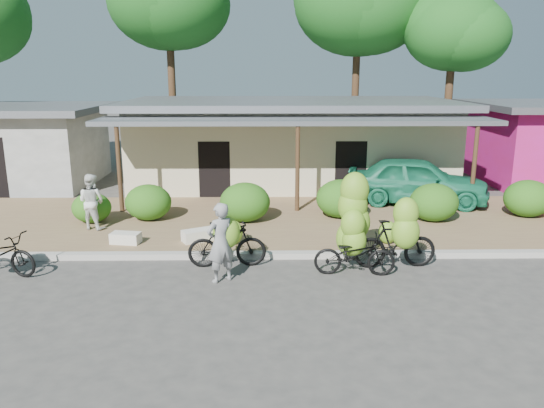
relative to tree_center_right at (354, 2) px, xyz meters
The scene contains 24 objects.
ground 18.60m from the tree_center_right, 101.27° to the right, with size 100.00×100.00×0.00m, color #3D3B39.
sidewalk 14.28m from the tree_center_right, 105.91° to the right, with size 60.00×6.00×0.12m, color olive.
curb 16.81m from the tree_center_right, 102.76° to the right, with size 60.00×0.25×0.15m, color #A8A399.
shop_main 8.88m from the tree_center_right, 120.22° to the right, with size 13.00×8.50×3.35m.
shop_grey 16.53m from the tree_center_right, 158.55° to the right, with size 7.00×6.00×3.15m.
tree_center_right is the anchor object (origin of this frame).
tree_near_right 4.69m from the tree_center_right, 26.57° to the right, with size 4.56×4.39×7.98m.
hedge_0 16.70m from the tree_center_right, 128.77° to the right, with size 1.14×1.03×0.89m, color #2A5C15.
hedge_1 15.60m from the tree_center_right, 124.27° to the right, with size 1.38×1.24×1.08m, color #2A5C15.
hedge_2 14.51m from the tree_center_right, 112.84° to the right, with size 1.49×1.34×1.16m, color #2A5C15.
hedge_3 13.44m from the tree_center_right, 100.20° to the right, with size 1.49×1.34×1.16m, color #2A5C15.
hedge_4 13.70m from the tree_center_right, 86.65° to the right, with size 1.44×1.30×1.13m, color #2A5C15.
hedge_5 13.81m from the tree_center_right, 71.74° to the right, with size 1.45×1.31×1.13m, color #2A5C15.
bike_left 17.64m from the tree_center_right, 108.87° to the right, with size 1.86×1.22×1.41m.
bike_center 17.03m from the tree_center_right, 98.56° to the right, with size 1.85×1.23×2.26m.
bike_right 16.99m from the tree_center_right, 94.84° to the right, with size 1.96×1.24×1.83m.
loose_banana_a 16.50m from the tree_center_right, 110.45° to the right, with size 0.52×0.44×0.64m, color #80B12C.
loose_banana_b 16.34m from the tree_center_right, 112.02° to the right, with size 0.48×0.41×0.60m, color #80B12C.
loose_banana_c 15.71m from the tree_center_right, 94.80° to the right, with size 0.48×0.41×0.61m, color #80B12C.
sack_near 16.63m from the tree_center_right, 114.20° to the right, with size 0.85×0.40×0.30m, color silver.
sack_far 17.55m from the tree_center_right, 120.11° to the right, with size 0.75×0.38×0.28m, color silver.
vendor 18.25m from the tree_center_right, 108.27° to the right, with size 0.65×0.43×1.78m, color gray.
bystander 16.89m from the tree_center_right, 126.64° to the right, with size 0.77×0.60×1.58m, color silver.
teal_van 11.79m from the tree_center_right, 85.43° to the right, with size 1.86×4.63×1.58m, color #1A7552.
Camera 1 is at (-1.06, -10.34, 4.49)m, focal length 35.00 mm.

